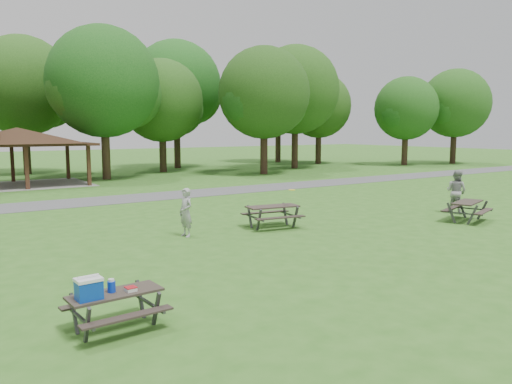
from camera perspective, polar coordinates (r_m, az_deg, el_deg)
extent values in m
plane|color=#2F641C|center=(15.15, 5.41, -6.72)|extent=(160.00, 160.00, 0.00)
cube|color=#4D4D50|center=(27.25, -13.68, -0.67)|extent=(120.00, 3.20, 0.02)
cube|color=#3B2015|center=(33.14, -24.73, 2.48)|extent=(0.22, 0.22, 2.60)
cube|color=#331C12|center=(38.47, -26.07, 2.97)|extent=(0.22, 0.22, 2.60)
cube|color=#352013|center=(33.94, -18.56, 2.86)|extent=(0.22, 0.22, 2.60)
cube|color=#351F13|center=(39.16, -20.71, 3.29)|extent=(0.22, 0.22, 2.60)
cube|color=black|center=(35.74, -25.57, 4.95)|extent=(8.60, 6.60, 0.16)
pyramid|color=black|center=(35.73, -25.62, 5.88)|extent=(7.01, 7.01, 1.00)
cube|color=gray|center=(35.91, -25.34, 0.70)|extent=(8.40, 6.40, 0.03)
cylinder|color=#302215|center=(38.10, -16.78, 4.43)|extent=(0.60, 0.60, 4.02)
sphere|color=#144614|center=(38.22, -17.06, 11.95)|extent=(8.00, 8.00, 8.00)
sphere|color=#194614|center=(39.01, -14.58, 10.75)|extent=(5.20, 5.20, 5.20)
sphere|color=#1B4614|center=(37.53, -19.31, 11.04)|extent=(4.80, 4.80, 4.80)
cylinder|color=black|center=(43.50, -10.59, 4.52)|extent=(0.60, 0.60, 3.43)
sphere|color=#1D4614|center=(43.52, -10.72, 10.24)|extent=(7.00, 7.00, 7.00)
sphere|color=#194213|center=(44.41, -8.97, 9.31)|extent=(4.55, 4.55, 4.55)
sphere|color=#174E16|center=(42.77, -12.34, 9.55)|extent=(4.20, 4.20, 4.20)
cylinder|color=black|center=(40.75, 0.91, 4.72)|extent=(0.60, 0.60, 3.78)
sphere|color=#1A3F12|center=(40.82, 0.92, 11.27)|extent=(7.40, 7.40, 7.40)
sphere|color=#1B4F16|center=(41.99, 2.57, 10.14)|extent=(4.81, 4.81, 4.81)
sphere|color=#154012|center=(39.79, -0.68, 10.58)|extent=(4.44, 4.44, 4.44)
cylinder|color=#301D15|center=(47.14, 4.45, 5.28)|extent=(0.60, 0.60, 4.20)
sphere|color=#1C4513|center=(47.26, 4.51, 11.57)|extent=(8.20, 8.20, 8.20)
sphere|color=#134514|center=(48.60, 6.01, 10.46)|extent=(5.33, 5.33, 5.33)
sphere|color=#183F12|center=(46.05, 3.04, 10.93)|extent=(4.92, 4.92, 4.92)
cylinder|color=black|center=(53.68, 7.14, 5.14)|extent=(0.60, 0.60, 3.57)
sphere|color=#1E4513|center=(53.71, 7.21, 9.77)|extent=(6.80, 6.80, 6.80)
sphere|color=#134213|center=(54.93, 8.20, 8.98)|extent=(4.42, 4.42, 4.42)
sphere|color=#1E4F16|center=(52.65, 6.22, 9.28)|extent=(4.08, 4.08, 4.08)
cylinder|color=black|center=(53.49, 16.63, 4.78)|extent=(0.60, 0.60, 3.36)
sphere|color=#184814|center=(53.50, 16.79, 9.15)|extent=(6.40, 6.40, 6.40)
sphere|color=#154213|center=(54.79, 17.48, 8.40)|extent=(4.16, 4.16, 4.16)
sphere|color=#144513|center=(52.37, 16.05, 8.70)|extent=(3.84, 3.84, 3.84)
cylinder|color=black|center=(44.96, -24.76, 4.52)|extent=(0.60, 0.60, 4.13)
sphere|color=#1E4814|center=(45.07, -25.10, 10.96)|extent=(8.00, 8.00, 8.00)
sphere|color=#1A3F12|center=(45.64, -22.85, 10.00)|extent=(5.20, 5.20, 5.20)
sphere|color=#1B4814|center=(44.59, -27.08, 10.12)|extent=(4.80, 4.80, 4.80)
cylinder|color=black|center=(47.90, -8.99, 5.46)|extent=(0.60, 0.60, 4.55)
sphere|color=#154B16|center=(48.05, -9.12, 11.94)|extent=(8.40, 8.40, 8.40)
sphere|color=#1D4D16|center=(49.09, -7.22, 10.88)|extent=(5.46, 5.46, 5.46)
sphere|color=#1D4614|center=(47.13, -10.89, 11.22)|extent=(5.04, 5.04, 5.04)
cylinder|color=#312115|center=(55.91, 2.53, 5.63)|extent=(0.60, 0.60, 4.27)
sphere|color=#154C16|center=(56.01, 2.56, 10.88)|extent=(8.00, 8.00, 8.00)
sphere|color=#134213|center=(57.30, 3.84, 9.99)|extent=(5.20, 5.20, 5.20)
sphere|color=#1F4C15|center=(54.88, 1.33, 10.34)|extent=(4.80, 4.80, 4.80)
cylinder|color=black|center=(57.40, 21.61, 4.87)|extent=(0.60, 0.60, 3.67)
sphere|color=#1B4915|center=(57.43, 21.82, 9.40)|extent=(7.20, 7.20, 7.20)
sphere|color=#1C4614|center=(58.91, 22.44, 8.60)|extent=(4.68, 4.68, 4.68)
sphere|color=#184B15|center=(56.11, 21.13, 8.94)|extent=(4.32, 4.32, 4.32)
cube|color=#2D2620|center=(9.56, -15.81, -11.09)|extent=(1.69, 0.75, 0.05)
cube|color=black|center=(9.17, -14.45, -13.65)|extent=(1.67, 0.33, 0.04)
cube|color=#2A241E|center=(10.14, -16.92, -11.71)|extent=(1.67, 0.33, 0.04)
cube|color=#424144|center=(9.17, -18.73, -14.26)|extent=(0.07, 0.35, 0.72)
cube|color=#414144|center=(9.79, -20.07, -12.92)|extent=(0.07, 0.35, 0.72)
cube|color=#3B3B3E|center=(9.47, -19.43, -13.41)|extent=(0.13, 1.35, 0.05)
cube|color=#414043|center=(9.61, -11.32, -12.99)|extent=(0.07, 0.35, 0.72)
cube|color=#414244|center=(10.21, -13.07, -11.83)|extent=(0.07, 0.35, 0.72)
cube|color=#454548|center=(9.90, -12.23, -12.25)|extent=(0.13, 1.35, 0.05)
cube|color=#0B38A9|center=(9.26, -18.56, -10.59)|extent=(0.44, 0.33, 0.33)
cube|color=white|center=(9.21, -18.61, -9.45)|extent=(0.46, 0.35, 0.05)
cylinder|color=silver|center=(9.19, -18.63, -9.07)|extent=(0.37, 0.05, 0.03)
cylinder|color=#0C31B9|center=(9.55, -16.19, -10.36)|extent=(0.15, 0.15, 0.20)
cylinder|color=silver|center=(9.52, -16.22, -9.65)|extent=(0.11, 0.11, 0.05)
cube|color=silver|center=(9.54, -14.12, -10.74)|extent=(0.19, 0.19, 0.06)
cube|color=#AC131D|center=(9.53, -14.13, -10.52)|extent=(0.20, 0.20, 0.01)
cube|color=#312723|center=(18.51, 1.91, -1.66)|extent=(2.04, 1.07, 0.05)
cube|color=#2A231E|center=(18.00, 2.82, -2.95)|extent=(1.96, 0.59, 0.04)
cube|color=#2F2822|center=(19.12, 1.04, -2.34)|extent=(1.96, 0.59, 0.04)
cube|color=#434345|center=(17.89, 0.34, -3.25)|extent=(0.13, 0.41, 0.84)
cube|color=#47474A|center=(18.61, -0.72, -2.84)|extent=(0.13, 0.41, 0.84)
cube|color=#3D3D40|center=(18.25, -0.20, -2.94)|extent=(0.32, 1.57, 0.05)
cube|color=#424244|center=(18.56, 4.52, -2.89)|extent=(0.13, 0.41, 0.84)
cube|color=#38383A|center=(19.26, 3.34, -2.51)|extent=(0.13, 0.41, 0.84)
cube|color=#434346|center=(18.91, 3.92, -2.60)|extent=(0.32, 1.57, 0.05)
cube|color=#2D2620|center=(21.47, 23.02, -1.08)|extent=(2.02, 1.28, 0.05)
cube|color=#312823|center=(21.36, 24.58, -2.03)|extent=(1.87, 0.83, 0.04)
cube|color=black|center=(21.67, 21.40, -1.75)|extent=(1.87, 0.83, 0.04)
cube|color=#424245|center=(20.73, 23.50, -2.44)|extent=(0.18, 0.39, 0.82)
cube|color=#424244|center=(20.94, 21.42, -2.25)|extent=(0.18, 0.39, 0.82)
cube|color=#404043|center=(20.83, 22.46, -2.26)|extent=(0.53, 1.47, 0.05)
cube|color=#39393B|center=(22.12, 24.44, -1.92)|extent=(0.18, 0.39, 0.82)
cube|color=#3C3C3F|center=(22.31, 22.49, -1.75)|extent=(0.18, 0.39, 0.82)
cube|color=#3C3C3F|center=(22.21, 23.46, -1.76)|extent=(0.53, 1.47, 0.05)
cylinder|color=yellow|center=(18.49, 4.13, 0.24)|extent=(0.33, 0.33, 0.02)
imported|color=#9C9C9E|center=(17.09, -8.02, -2.33)|extent=(0.48, 0.66, 1.66)
imported|color=#939395|center=(23.38, 21.92, 0.05)|extent=(0.75, 0.95, 1.89)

